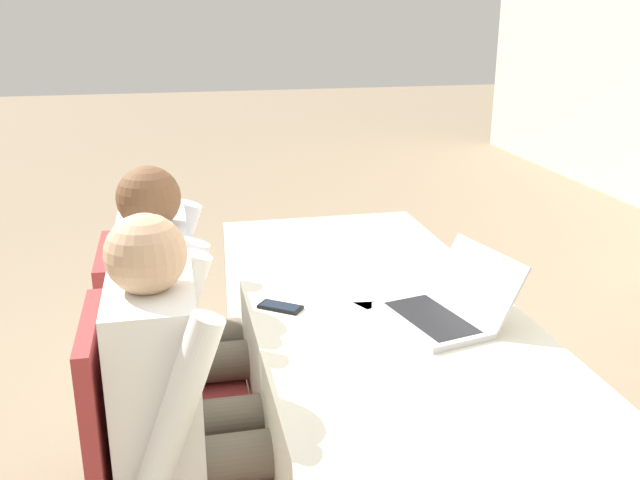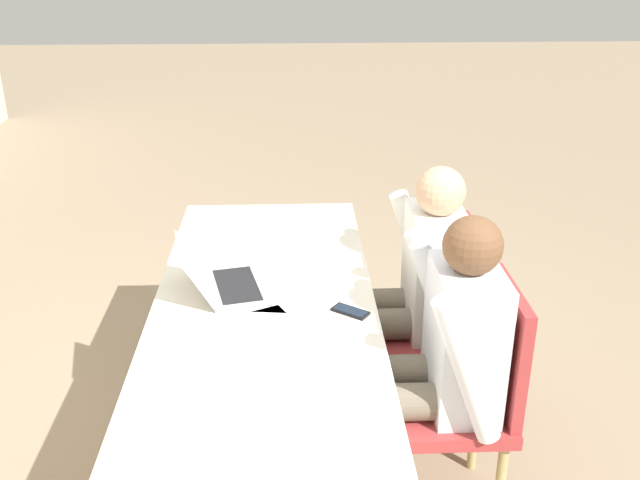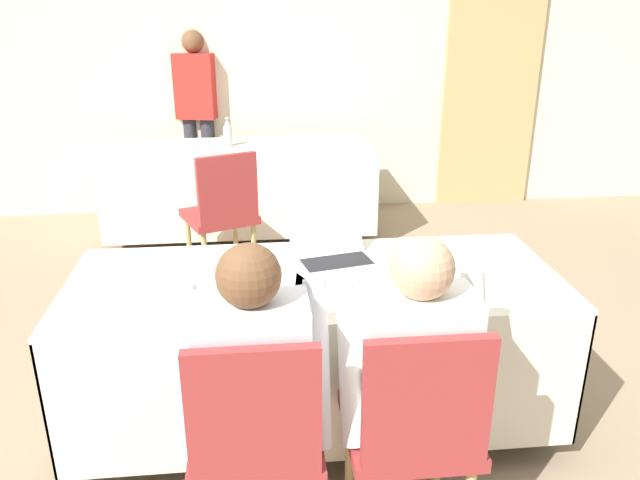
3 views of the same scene
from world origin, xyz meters
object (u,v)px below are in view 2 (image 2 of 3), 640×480
laptop (224,282)px  person_checkered_shirt (441,352)px  cell_phone (350,311)px  chair_near_left (467,390)px  chair_near_right (438,316)px  person_white_shirt (416,284)px

laptop → person_checkered_shirt: 0.86m
cell_phone → chair_near_left: size_ratio=0.16×
chair_near_left → chair_near_right: 0.53m
laptop → chair_near_right: size_ratio=0.45×
chair_near_right → chair_near_left: bearing=0.0°
laptop → person_white_shirt: size_ratio=0.35×
chair_near_right → person_white_shirt: (0.00, 0.10, 0.16)m
chair_near_left → chair_near_right: size_ratio=1.00×
laptop → chair_near_right: laptop is taller
laptop → chair_near_right: 0.93m
person_white_shirt → chair_near_right: bearing=90.0°
cell_phone → laptop: bearing=104.3°
laptop → person_checkered_shirt: bearing=-127.9°
person_white_shirt → laptop: bearing=-77.8°
chair_near_left → person_white_shirt: person_white_shirt is taller
cell_phone → chair_near_left: 0.50m
chair_near_right → person_white_shirt: 0.19m
person_checkered_shirt → chair_near_right: bearing=168.9°
chair_near_left → chair_near_right: bearing=-180.0°
laptop → cell_phone: 0.51m
chair_near_left → person_checkered_shirt: size_ratio=0.78×
laptop → person_white_shirt: bearing=-90.6°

